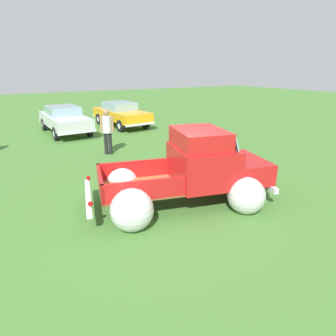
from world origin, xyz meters
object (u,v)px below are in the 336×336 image
(vintage_pickup_truck, at_px, (192,174))
(show_car_1, at_px, (121,113))
(show_car_0, at_px, (64,119))
(spectator_0, at_px, (107,129))

(vintage_pickup_truck, bearing_deg, show_car_1, 92.07)
(show_car_0, distance_m, spectator_0, 5.15)
(vintage_pickup_truck, height_order, spectator_0, vintage_pickup_truck)
(show_car_1, xyz_separation_m, spectator_0, (-2.76, -5.40, 0.27))
(show_car_0, xyz_separation_m, spectator_0, (0.60, -5.10, 0.27))
(show_car_0, height_order, show_car_1, same)
(show_car_1, distance_m, spectator_0, 6.07)
(vintage_pickup_truck, distance_m, show_car_1, 11.09)
(show_car_1, bearing_deg, spectator_0, -32.46)
(vintage_pickup_truck, xyz_separation_m, show_car_0, (-0.95, 10.53, 0.03))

